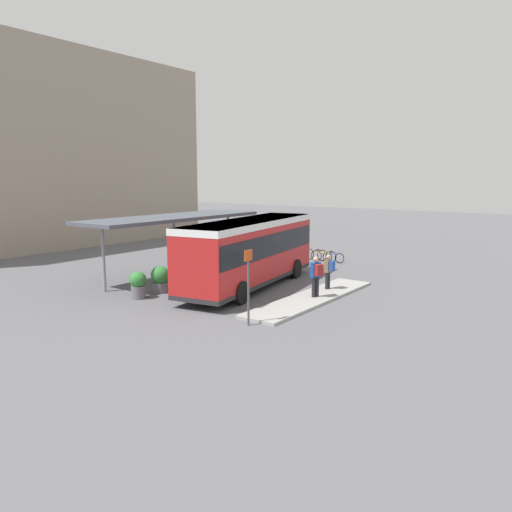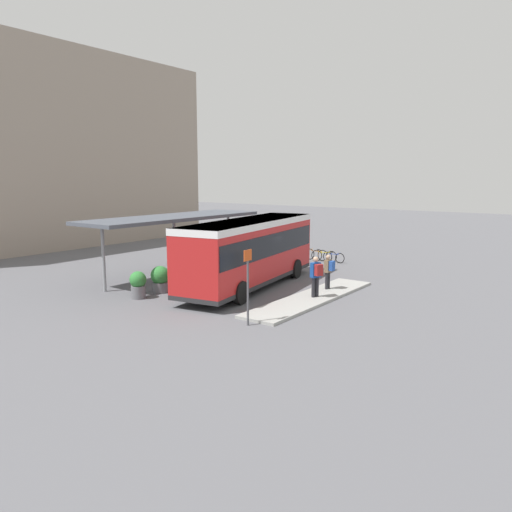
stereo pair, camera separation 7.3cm
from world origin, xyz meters
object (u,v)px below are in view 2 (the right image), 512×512
Objects in this scene: bicycle_blue at (334,257)px; city_bus at (250,248)px; pedestrian_companion at (329,269)px; potted_planter_near_shelter at (138,284)px; bicycle_yellow at (324,256)px; potted_planter_far_side at (160,279)px; pedestrian_waiting at (316,274)px; bicycle_orange at (316,255)px; platform_sign at (248,284)px.

city_bus is at bearing -87.69° from bicycle_blue.
pedestrian_companion reaches higher than potted_planter_near_shelter.
potted_planter_far_side is (-12.14, 2.12, 0.28)m from bicycle_yellow.
city_bus is at bearing -39.68° from potted_planter_far_side.
bicycle_yellow is at bearing -41.64° from pedestrian_waiting.
city_bus is at bearing 17.47° from pedestrian_waiting.
bicycle_blue is at bearing -12.88° from potted_planter_far_side.
bicycle_orange is at bearing -0.99° from city_bus.
city_bus is at bearing -95.43° from bicycle_yellow.
bicycle_orange is (9.26, 5.17, -0.78)m from pedestrian_waiting.
platform_sign is at bearing -105.56° from potted_planter_far_side.
pedestrian_companion is 8.21m from bicycle_blue.
pedestrian_companion is 8.94m from bicycle_orange.
bicycle_orange is 15.03m from platform_sign.
bicycle_blue is at bearing -45.22° from pedestrian_waiting.
bicycle_blue is 13.87m from potted_planter_near_shelter.
potted_planter_far_side is at bearing -109.56° from bicycle_yellow.
pedestrian_waiting is 1.81m from pedestrian_companion.
pedestrian_companion is (1.78, 0.32, -0.10)m from pedestrian_waiting.
bicycle_orange reaches higher than bicycle_yellow.
pedestrian_companion is 0.58× the size of platform_sign.
pedestrian_companion is at bearing -52.67° from potted_planter_far_side.
potted_planter_near_shelter is 0.44× the size of platform_sign.
city_bus is 8.25× the size of potted_planter_far_side.
pedestrian_waiting is 1.10× the size of pedestrian_companion.
potted_planter_near_shelter is (-13.55, 2.05, 0.28)m from bicycle_yellow.
potted_planter_near_shelter is at bearing 85.98° from bicycle_orange.
potted_planter_near_shelter is (-4.75, 2.70, -1.28)m from city_bus.
pedestrian_companion is 1.06× the size of bicycle_blue.
bicycle_orange is 13.77m from potted_planter_near_shelter.
bicycle_orange is at bearing 157.46° from bicycle_yellow.
potted_planter_far_side is (-4.81, 6.31, -0.41)m from pedestrian_companion.
potted_planter_far_side is 0.45× the size of platform_sign.
pedestrian_companion is 1.33× the size of potted_planter_near_shelter.
city_bus is 3.69× the size of platform_sign.
potted_planter_far_side is at bearing 84.99° from bicycle_orange.
pedestrian_companion is at bearing -76.78° from city_bus.
bicycle_orange is at bearing -5.76° from potted_planter_near_shelter.
bicycle_yellow reaches higher than bicycle_blue.
bicycle_orange is 1.37× the size of potted_planter_far_side.
potted_planter_near_shelter is (-4.44, 6.55, -0.51)m from pedestrian_waiting.
city_bus is at bearing 35.96° from platform_sign.
city_bus is 6.04× the size of bicycle_orange.
platform_sign is (-1.81, -6.51, 0.91)m from potted_planter_far_side.
platform_sign reaches higher than potted_planter_near_shelter.
bicycle_orange is at bearing -38.78° from pedestrian_waiting.
platform_sign reaches higher than potted_planter_far_side.
potted_planter_near_shelter is 0.98× the size of potted_planter_far_side.
pedestrian_waiting is 1.05× the size of bicycle_orange.
bicycle_yellow is 12.33m from potted_planter_far_side.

